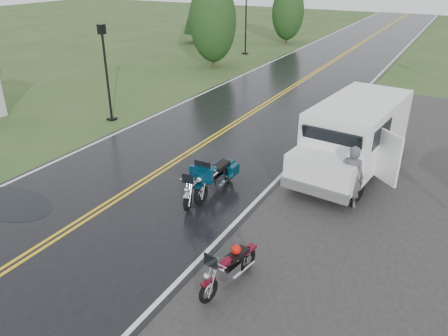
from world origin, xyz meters
name	(u,v)px	position (x,y,z in m)	size (l,w,h in m)	color
ground	(110,204)	(0.00, 0.00, 0.00)	(120.00, 120.00, 0.00)	#2D471E
road	(253,112)	(0.00, 10.00, 0.02)	(8.00, 100.00, 0.04)	black
motorcycle_red	(208,283)	(4.75, -2.21, 0.56)	(0.69, 1.91, 1.13)	#500916
motorcycle_teal	(201,186)	(2.46, 1.21, 0.68)	(0.84, 2.30, 1.36)	#052739
motorcycle_silver	(187,195)	(2.31, 0.72, 0.56)	(0.68, 1.88, 1.11)	#A3A7AA
van_white	(302,150)	(4.51, 3.97, 1.21)	(2.31, 6.16, 2.42)	white
person_at_van	(351,177)	(6.27, 3.31, 0.95)	(0.69, 0.46, 1.90)	#45454A
lamp_post_near_left	(107,74)	(-5.22, 5.87, 2.13)	(0.37, 0.37, 4.26)	black
lamp_post_far_left	(246,23)	(-6.84, 22.89, 2.32)	(0.40, 0.40, 4.64)	black
tree_left_mid	(213,30)	(-6.76, 17.82, 2.42)	(3.10, 3.10, 4.84)	#1E3D19
tree_left_far	(288,18)	(-5.87, 29.11, 2.12)	(2.75, 2.75, 4.24)	#1E3D19
pine_left_far	(196,15)	(-12.98, 25.54, 2.36)	(2.26, 2.26, 4.72)	#1E3D19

